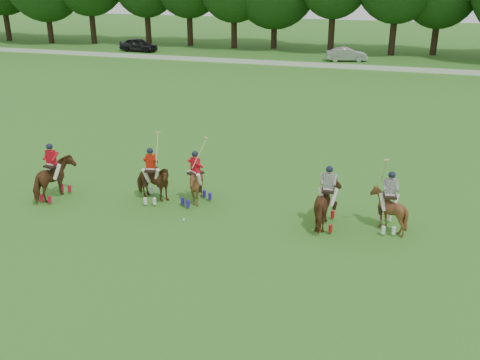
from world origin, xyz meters
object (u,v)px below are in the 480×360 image
(polo_stripe_a, at_px, (327,205))
(polo_ball, at_px, (184,220))
(car_left, at_px, (139,45))
(polo_red_c, at_px, (196,185))
(polo_stripe_b, at_px, (388,209))
(polo_red_a, at_px, (54,179))
(car_mid, at_px, (347,55))
(polo_red_b, at_px, (152,182))

(polo_stripe_a, height_order, polo_ball, polo_stripe_a)
(car_left, bearing_deg, polo_red_c, -146.29)
(polo_red_c, height_order, polo_stripe_b, polo_red_c)
(polo_stripe_b, relative_size, polo_ball, 31.09)
(car_left, height_order, polo_red_a, polo_red_a)
(car_left, distance_m, polo_stripe_a, 47.09)
(polo_red_c, distance_m, polo_stripe_a, 5.40)
(polo_ball, bearing_deg, polo_red_a, 175.55)
(polo_red_c, bearing_deg, polo_ball, -85.90)
(car_mid, bearing_deg, polo_red_a, 154.21)
(car_mid, height_order, polo_red_a, polo_red_a)
(car_mid, bearing_deg, polo_stripe_b, 173.82)
(car_left, relative_size, polo_red_b, 1.56)
(car_mid, bearing_deg, polo_red_c, 162.52)
(polo_red_a, height_order, polo_stripe_a, same)
(car_left, xyz_separation_m, car_mid, (23.64, 0.00, -0.07))
(car_left, bearing_deg, polo_stripe_a, -140.92)
(polo_red_a, height_order, polo_stripe_b, polo_stripe_b)
(car_mid, distance_m, polo_ball, 39.64)
(polo_red_a, distance_m, polo_red_c, 5.95)
(polo_stripe_a, bearing_deg, polo_red_b, 177.70)
(polo_stripe_a, relative_size, polo_ball, 26.53)
(car_left, xyz_separation_m, polo_stripe_a, (27.18, -38.46, 0.12))
(polo_red_b, xyz_separation_m, polo_red_c, (1.84, 0.23, -0.01))
(polo_red_b, height_order, polo_red_c, polo_red_b)
(polo_red_a, bearing_deg, polo_red_b, 13.55)
(polo_red_c, bearing_deg, car_left, 119.88)
(polo_red_b, bearing_deg, polo_red_c, 7.00)
(polo_red_a, bearing_deg, polo_ball, -4.45)
(polo_red_c, xyz_separation_m, polo_stripe_a, (5.38, -0.52, 0.06))
(car_mid, xyz_separation_m, polo_stripe_b, (5.70, -38.04, 0.13))
(car_mid, bearing_deg, polo_stripe_a, 170.55)
(car_left, height_order, polo_red_b, polo_red_b)
(car_left, bearing_deg, polo_red_b, -148.56)
(polo_red_a, relative_size, polo_stripe_a, 1.00)
(car_left, bearing_deg, polo_ball, -147.20)
(polo_stripe_b, bearing_deg, polo_red_c, 179.29)
(polo_red_b, bearing_deg, polo_red_a, -166.45)
(polo_red_a, distance_m, polo_stripe_a, 11.23)
(polo_stripe_a, bearing_deg, polo_stripe_b, 11.01)
(car_left, xyz_separation_m, polo_red_a, (15.97, -39.13, 0.12))
(polo_red_c, bearing_deg, polo_stripe_b, -0.71)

